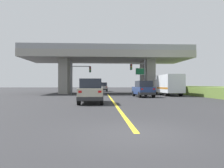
{
  "coord_description": "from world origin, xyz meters",
  "views": [
    {
      "loc": [
        -1.15,
        -6.47,
        1.55
      ],
      "look_at": [
        0.43,
        22.1,
        1.63
      ],
      "focal_mm": 33.24,
      "sensor_mm": 36.0,
      "label": 1
    }
  ],
  "objects_px": {
    "suv_crossing": "(143,89)",
    "semi_truck_distant": "(94,84)",
    "suv_lead": "(91,91)",
    "traffic_signal_nearside": "(140,73)",
    "highway_sign": "(141,74)",
    "sedan_oncoming": "(103,87)",
    "box_truck": "(168,85)",
    "traffic_signal_farside": "(78,74)"
  },
  "relations": [
    {
      "from": "traffic_signal_nearside",
      "to": "sedan_oncoming",
      "type": "bearing_deg",
      "value": 111.17
    },
    {
      "from": "suv_lead",
      "to": "traffic_signal_nearside",
      "type": "xyz_separation_m",
      "value": [
        6.99,
        15.04,
        2.44
      ]
    },
    {
      "from": "sedan_oncoming",
      "to": "highway_sign",
      "type": "relative_size",
      "value": 1.04
    },
    {
      "from": "highway_sign",
      "to": "semi_truck_distant",
      "type": "bearing_deg",
      "value": 109.29
    },
    {
      "from": "suv_crossing",
      "to": "highway_sign",
      "type": "bearing_deg",
      "value": 76.88
    },
    {
      "from": "suv_lead",
      "to": "traffic_signal_farside",
      "type": "bearing_deg",
      "value": 99.98
    },
    {
      "from": "suv_crossing",
      "to": "traffic_signal_farside",
      "type": "xyz_separation_m",
      "value": [
        -8.91,
        7.6,
        2.31
      ]
    },
    {
      "from": "sedan_oncoming",
      "to": "highway_sign",
      "type": "xyz_separation_m",
      "value": [
        6.13,
        -12.61,
        2.29
      ]
    },
    {
      "from": "suv_lead",
      "to": "suv_crossing",
      "type": "relative_size",
      "value": 1.06
    },
    {
      "from": "suv_lead",
      "to": "suv_crossing",
      "type": "bearing_deg",
      "value": 53.42
    },
    {
      "from": "suv_crossing",
      "to": "sedan_oncoming",
      "type": "distance_m",
      "value": 21.87
    },
    {
      "from": "traffic_signal_nearside",
      "to": "highway_sign",
      "type": "bearing_deg",
      "value": 75.67
    },
    {
      "from": "suv_crossing",
      "to": "traffic_signal_nearside",
      "type": "relative_size",
      "value": 0.8
    },
    {
      "from": "sedan_oncoming",
      "to": "semi_truck_distant",
      "type": "distance_m",
      "value": 11.99
    },
    {
      "from": "suv_lead",
      "to": "highway_sign",
      "type": "relative_size",
      "value": 1.05
    },
    {
      "from": "suv_crossing",
      "to": "semi_truck_distant",
      "type": "xyz_separation_m",
      "value": [
        -7.15,
        33.07,
        0.66
      ]
    },
    {
      "from": "traffic_signal_nearside",
      "to": "highway_sign",
      "type": "height_order",
      "value": "traffic_signal_nearside"
    },
    {
      "from": "suv_crossing",
      "to": "highway_sign",
      "type": "relative_size",
      "value": 0.98
    },
    {
      "from": "sedan_oncoming",
      "to": "traffic_signal_farside",
      "type": "height_order",
      "value": "traffic_signal_farside"
    },
    {
      "from": "suv_crossing",
      "to": "traffic_signal_farside",
      "type": "distance_m",
      "value": 11.93
    },
    {
      "from": "suv_crossing",
      "to": "highway_sign",
      "type": "distance_m",
      "value": 9.13
    },
    {
      "from": "sedan_oncoming",
      "to": "semi_truck_distant",
      "type": "bearing_deg",
      "value": 101.51
    },
    {
      "from": "sedan_oncoming",
      "to": "suv_lead",
      "type": "bearing_deg",
      "value": -92.63
    },
    {
      "from": "suv_crossing",
      "to": "box_truck",
      "type": "bearing_deg",
      "value": 34.46
    },
    {
      "from": "suv_crossing",
      "to": "traffic_signal_nearside",
      "type": "xyz_separation_m",
      "value": [
        0.87,
        6.79,
        2.45
      ]
    },
    {
      "from": "suv_crossing",
      "to": "sedan_oncoming",
      "type": "relative_size",
      "value": 0.95
    },
    {
      "from": "traffic_signal_nearside",
      "to": "highway_sign",
      "type": "xyz_separation_m",
      "value": [
        0.5,
        1.94,
        -0.15
      ]
    },
    {
      "from": "suv_lead",
      "to": "suv_crossing",
      "type": "xyz_separation_m",
      "value": [
        6.12,
        8.25,
        -0.0
      ]
    },
    {
      "from": "suv_crossing",
      "to": "semi_truck_distant",
      "type": "bearing_deg",
      "value": 97.99
    },
    {
      "from": "sedan_oncoming",
      "to": "traffic_signal_farside",
      "type": "relative_size",
      "value": 0.87
    },
    {
      "from": "suv_crossing",
      "to": "sedan_oncoming",
      "type": "height_order",
      "value": "same"
    },
    {
      "from": "suv_lead",
      "to": "traffic_signal_nearside",
      "type": "relative_size",
      "value": 0.85
    },
    {
      "from": "traffic_signal_farside",
      "to": "sedan_oncoming",
      "type": "bearing_deg",
      "value": 73.21
    },
    {
      "from": "box_truck",
      "to": "highway_sign",
      "type": "relative_size",
      "value": 1.62
    },
    {
      "from": "suv_crossing",
      "to": "traffic_signal_farside",
      "type": "relative_size",
      "value": 0.83
    },
    {
      "from": "suv_lead",
      "to": "highway_sign",
      "type": "distance_m",
      "value": 18.7
    },
    {
      "from": "sedan_oncoming",
      "to": "highway_sign",
      "type": "height_order",
      "value": "highway_sign"
    },
    {
      "from": "box_truck",
      "to": "sedan_oncoming",
      "type": "relative_size",
      "value": 1.56
    },
    {
      "from": "box_truck",
      "to": "traffic_signal_farside",
      "type": "height_order",
      "value": "traffic_signal_farside"
    },
    {
      "from": "box_truck",
      "to": "sedan_oncoming",
      "type": "distance_m",
      "value": 20.06
    },
    {
      "from": "sedan_oncoming",
      "to": "semi_truck_distant",
      "type": "xyz_separation_m",
      "value": [
        -2.39,
        11.73,
        0.65
      ]
    },
    {
      "from": "suv_lead",
      "to": "semi_truck_distant",
      "type": "bearing_deg",
      "value": 91.43
    }
  ]
}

